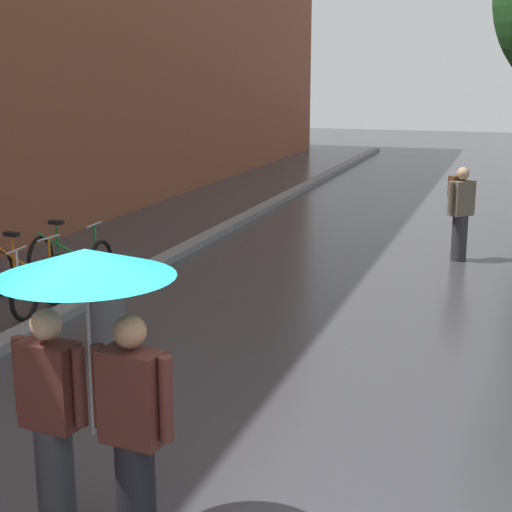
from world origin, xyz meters
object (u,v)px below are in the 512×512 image
Objects in this scene: parked_bicycle_4 at (70,259)px; couple_under_umbrella at (89,351)px; pedestrian_walking_midground at (460,211)px; litter_bin at (107,315)px; parked_bicycle_3 at (26,274)px.

parked_bicycle_4 is 0.54× the size of couple_under_umbrella.
couple_under_umbrella is 1.29× the size of pedestrian_walking_midground.
parked_bicycle_4 is 3.13m from litter_bin.
couple_under_umbrella is 3.97m from litter_bin.
parked_bicycle_3 and parked_bicycle_4 have the same top height.
pedestrian_walking_midground is (3.48, 5.83, 0.43)m from litter_bin.
parked_bicycle_4 is 6.43m from pedestrian_walking_midground.
pedestrian_walking_midground is (1.67, 9.23, -0.53)m from couple_under_umbrella.
parked_bicycle_4 is 7.02m from couple_under_umbrella.
couple_under_umbrella is at bearing -51.39° from parked_bicycle_3.
parked_bicycle_3 is 2.53m from litter_bin.
parked_bicycle_4 is at bearing 122.86° from couple_under_umbrella.
parked_bicycle_4 is (0.10, 0.99, 0.00)m from parked_bicycle_3.
litter_bin is at bearing 117.91° from couple_under_umbrella.
pedestrian_walking_midground reaches higher than parked_bicycle_3.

